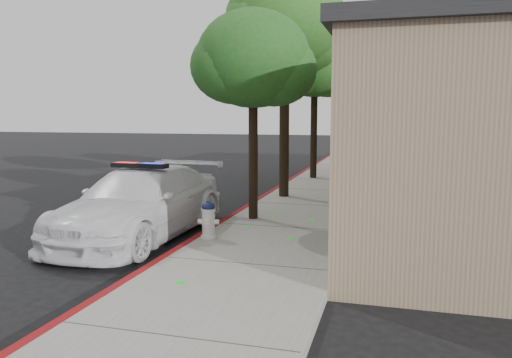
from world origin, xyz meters
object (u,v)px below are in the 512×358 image
object	(u,v)px
fire_hydrant	(208,219)
street_tree_mid	(285,26)
clapboard_building	(481,134)
police_car	(141,203)
street_tree_near	(253,63)
street_tree_far	(316,67)

from	to	relation	value
fire_hydrant	street_tree_mid	bearing A→B (deg)	75.51
clapboard_building	police_car	bearing A→B (deg)	-137.95
clapboard_building	street_tree_near	world-z (taller)	street_tree_near
police_car	street_tree_near	distance (m)	4.29
police_car	clapboard_building	bearing A→B (deg)	44.10
clapboard_building	street_tree_near	bearing A→B (deg)	-138.78
fire_hydrant	street_tree_mid	distance (m)	7.66
clapboard_building	street_tree_mid	xyz separation A→B (m)	(-5.99, -1.60, 3.35)
police_car	fire_hydrant	world-z (taller)	police_car
fire_hydrant	police_car	bearing A→B (deg)	161.78
fire_hydrant	clapboard_building	bearing A→B (deg)	38.57
clapboard_building	street_tree_mid	bearing A→B (deg)	-165.04
clapboard_building	street_tree_far	world-z (taller)	street_tree_far
clapboard_building	police_car	distance (m)	10.90
clapboard_building	street_tree_far	size ratio (longest dim) A/B	3.49
street_tree_near	street_tree_mid	xyz separation A→B (m)	(-0.00, 3.64, 1.50)
clapboard_building	police_car	size ratio (longest dim) A/B	3.81
fire_hydrant	street_tree_near	world-z (taller)	street_tree_near
street_tree_near	street_tree_far	xyz separation A→B (m)	(0.19, 8.54, 0.67)
clapboard_building	street_tree_far	xyz separation A→B (m)	(-5.80, 3.30, 2.52)
clapboard_building	street_tree_mid	distance (m)	7.04
street_tree_near	clapboard_building	bearing A→B (deg)	41.22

